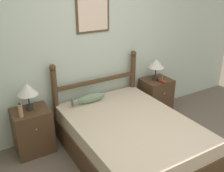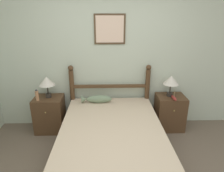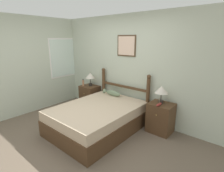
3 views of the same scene
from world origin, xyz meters
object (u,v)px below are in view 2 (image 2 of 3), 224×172
Objects in this scene: bed at (111,141)px; nightstand_right at (169,112)px; table_lamp_right at (171,81)px; bottle at (37,95)px; table_lamp_left at (47,82)px; model_boat at (174,98)px; fish_pillow at (97,99)px; nightstand_left at (50,114)px.

nightstand_right reaches higher than bed.
nightstand_right is at bearing 35.75° from bed.
bottle is (-2.33, -0.13, -0.19)m from table_lamp_right.
table_lamp_left is at bearing 179.54° from table_lamp_right.
model_boat reaches higher than fish_pillow.
nightstand_right is 3.15× the size of bottle.
fish_pillow is (-1.35, -0.03, 0.30)m from nightstand_right.
table_lamp_right is at bearing 36.86° from bed.
table_lamp_left is (-1.10, 0.83, 0.67)m from bed.
nightstand_right is 1.70× the size of table_lamp_right.
bottle is at bearing -177.20° from nightstand_right.
table_lamp_right is 1.73× the size of model_boat.
table_lamp_left reaches higher than fish_pillow.
bed is at bearing -143.14° from table_lamp_right.
bed is 1.37m from nightstand_left.
table_lamp_left and table_lamp_right have the same top height.
nightstand_left is 0.46m from bottle.
nightstand_right is at bearing 0.00° from nightstand_left.
model_boat reaches higher than bed.
table_lamp_right reaches higher than nightstand_right.
bottle reaches higher than nightstand_left.
bottle reaches higher than model_boat.
fish_pillow is at bearing -178.27° from table_lamp_right.
table_lamp_left is 1.00× the size of table_lamp_right.
table_lamp_left is at bearing 77.13° from nightstand_left.
table_lamp_left is 0.92m from fish_pillow.
nightstand_right is 2.40m from bottle.
table_lamp_left is at bearing 175.79° from model_boat.
bed is at bearing -35.75° from nightstand_left.
table_lamp_right is at bearing 161.30° from nightstand_right.
model_boat is at bearing -4.21° from table_lamp_left.
nightstand_left is at bearing 178.06° from fish_pillow.
bed is 9.65× the size of bottle.
fish_pillow is at bearing -3.81° from table_lamp_left.
table_lamp_left is (-2.21, 0.03, 0.61)m from nightstand_right.
fish_pillow is at bearing -178.75° from nightstand_right.
nightstand_left is at bearing 39.23° from bottle.
bottle is at bearing -140.77° from nightstand_left.
nightstand_right is 0.37m from model_boat.
fish_pillow is (-1.35, 0.11, -0.05)m from model_boat.
bottle is 0.38× the size of fish_pillow.
bed is 1.37m from nightstand_right.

